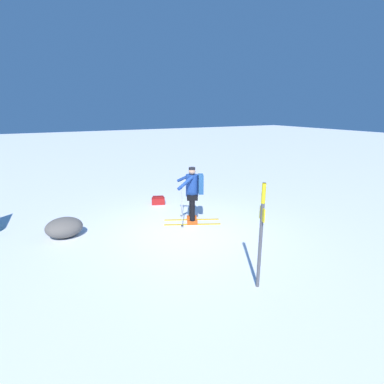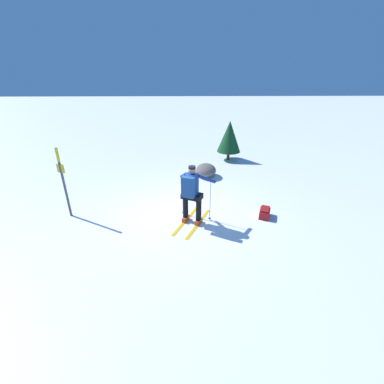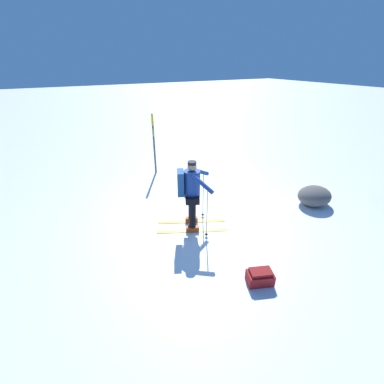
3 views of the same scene
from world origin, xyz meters
name	(u,v)px [view 3 (image 3 of 3)]	position (x,y,z in m)	size (l,w,h in m)	color
ground_plane	(200,213)	(0.00, 0.00, 0.00)	(80.00, 80.00, 0.00)	white
skier	(191,191)	(-0.49, -0.41, 0.96)	(1.71, 1.22, 1.66)	gold
dropped_backpack	(260,277)	(-0.23, -2.53, 0.13)	(0.53, 0.43, 0.28)	maroon
trail_marker	(154,139)	(-0.02, 3.13, 1.21)	(0.11, 0.23, 2.04)	#4C4C51
rock_boulder	(314,196)	(3.00, -1.06, 0.26)	(0.94, 0.80, 0.52)	#5B5651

